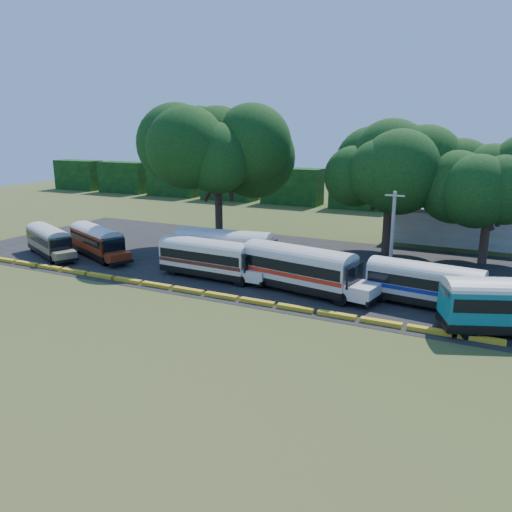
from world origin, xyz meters
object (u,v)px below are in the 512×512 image
at_px(bus_white_red, 301,266).
at_px(tree_west, 218,148).
at_px(bus_beige, 49,239).
at_px(bus_red, 97,240).
at_px(bus_cream_west, 209,256).

relative_size(bus_white_red, tree_west, 0.77).
xyz_separation_m(bus_beige, bus_red, (4.75, 1.69, 0.10)).
relative_size(bus_cream_west, tree_west, 0.69).
height_order(bus_red, tree_west, tree_west).
bearing_deg(bus_red, bus_beige, -136.47).
relative_size(bus_red, bus_white_red, 0.85).
distance_m(bus_beige, bus_cream_west, 18.26).
relative_size(bus_red, tree_west, 0.65).
distance_m(bus_beige, tree_west, 19.41).
bearing_deg(bus_beige, bus_white_red, 25.70).
bearing_deg(bus_red, tree_west, 75.01).
distance_m(bus_cream_west, tree_west, 15.03).
bearing_deg(bus_white_red, bus_beige, -169.19).
height_order(bus_beige, tree_west, tree_west).
bearing_deg(bus_beige, bus_cream_west, 26.63).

